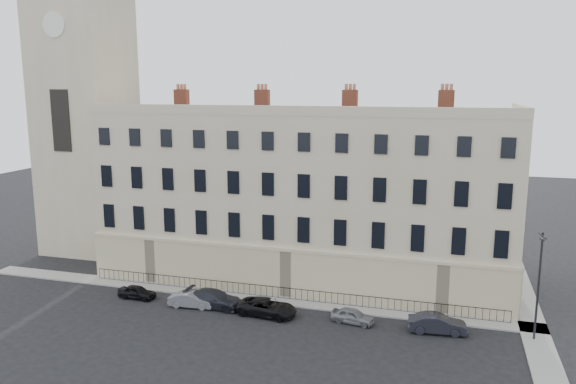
% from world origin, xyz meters
% --- Properties ---
extents(ground, '(160.00, 160.00, 0.00)m').
position_xyz_m(ground, '(0.00, 0.00, 0.00)').
color(ground, black).
rests_on(ground, ground).
extents(terrace, '(36.22, 12.22, 17.00)m').
position_xyz_m(terrace, '(-5.97, 11.97, 7.50)').
color(terrace, '#C3B391').
rests_on(terrace, ground).
extents(church_tower, '(8.00, 8.13, 44.00)m').
position_xyz_m(church_tower, '(-30.00, 14.00, 18.66)').
color(church_tower, '#C3B391').
rests_on(church_tower, ground).
extents(pavement_terrace, '(48.00, 2.00, 0.12)m').
position_xyz_m(pavement_terrace, '(-10.00, 5.00, 0.06)').
color(pavement_terrace, gray).
rests_on(pavement_terrace, ground).
extents(pavement_east_return, '(2.00, 24.00, 0.12)m').
position_xyz_m(pavement_east_return, '(13.00, 8.00, 0.06)').
color(pavement_east_return, gray).
rests_on(pavement_east_return, ground).
extents(railings, '(35.00, 0.04, 0.96)m').
position_xyz_m(railings, '(-6.00, 5.40, 0.55)').
color(railings, black).
rests_on(railings, ground).
extents(car_a, '(3.23, 1.37, 1.09)m').
position_xyz_m(car_a, '(-17.76, 2.26, 0.55)').
color(car_a, black).
rests_on(car_a, ground).
extents(car_b, '(3.73, 1.58, 1.20)m').
position_xyz_m(car_b, '(-12.59, 1.86, 0.60)').
color(car_b, slate).
rests_on(car_b, ground).
extents(car_c, '(4.86, 2.20, 1.38)m').
position_xyz_m(car_c, '(-10.89, 2.35, 0.69)').
color(car_c, '#21232C').
rests_on(car_c, ground).
extents(car_d, '(4.77, 2.48, 1.28)m').
position_xyz_m(car_d, '(-6.33, 1.96, 0.64)').
color(car_d, black).
rests_on(car_d, ground).
extents(car_e, '(3.40, 1.77, 1.11)m').
position_xyz_m(car_e, '(0.24, 2.39, 0.55)').
color(car_e, slate).
rests_on(car_e, ground).
extents(car_f, '(4.22, 1.85, 1.35)m').
position_xyz_m(car_f, '(6.31, 2.40, 0.67)').
color(car_f, '#1F212A').
rests_on(car_f, ground).
extents(streetlamp, '(0.44, 1.66, 7.74)m').
position_xyz_m(streetlamp, '(12.76, 2.89, 4.29)').
color(streetlamp, '#28272C').
rests_on(streetlamp, ground).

